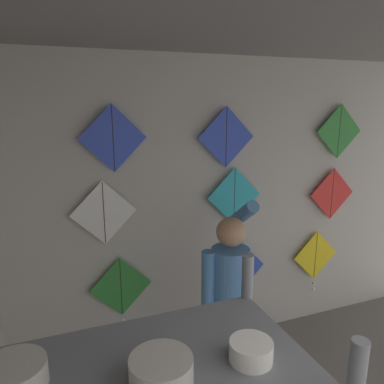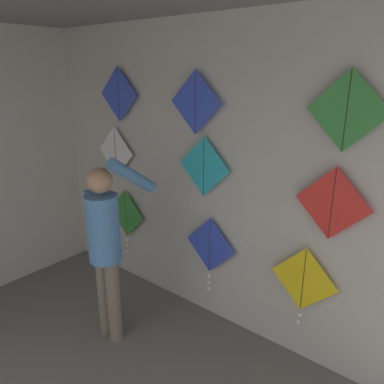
{
  "view_description": "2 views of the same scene",
  "coord_description": "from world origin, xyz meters",
  "px_view_note": "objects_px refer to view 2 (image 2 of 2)",
  "views": [
    {
      "loc": [
        -1.57,
        0.69,
        2.41
      ],
      "look_at": [
        -0.49,
        3.5,
        1.67
      ],
      "focal_mm": 35.0,
      "sensor_mm": 36.0,
      "label": 1
    },
    {
      "loc": [
        2.01,
        1.16,
        2.37
      ],
      "look_at": [
        0.09,
        3.5,
        1.37
      ],
      "focal_mm": 35.0,
      "sensor_mm": 36.0,
      "label": 2
    }
  ],
  "objects_px": {
    "kite_0": "(126,217)",
    "kite_5": "(332,204)",
    "kite_7": "(195,103)",
    "kite_1": "(210,249)",
    "shopkeeper": "(106,240)",
    "kite_4": "(204,167)",
    "kite_3": "(116,152)",
    "kite_2": "(303,282)",
    "kite_8": "(347,111)",
    "kite_6": "(119,94)"
  },
  "relations": [
    {
      "from": "kite_5",
      "to": "kite_7",
      "type": "height_order",
      "value": "kite_7"
    },
    {
      "from": "kite_0",
      "to": "kite_2",
      "type": "bearing_deg",
      "value": 0.01
    },
    {
      "from": "kite_1",
      "to": "kite_2",
      "type": "bearing_deg",
      "value": 0.02
    },
    {
      "from": "kite_4",
      "to": "kite_6",
      "type": "relative_size",
      "value": 1.0
    },
    {
      "from": "kite_3",
      "to": "kite_1",
      "type": "bearing_deg",
      "value": -0.04
    },
    {
      "from": "kite_1",
      "to": "kite_0",
      "type": "bearing_deg",
      "value": 180.0
    },
    {
      "from": "shopkeeper",
      "to": "kite_0",
      "type": "distance_m",
      "value": 1.06
    },
    {
      "from": "kite_4",
      "to": "kite_7",
      "type": "relative_size",
      "value": 1.0
    },
    {
      "from": "kite_5",
      "to": "kite_2",
      "type": "bearing_deg",
      "value": -179.74
    },
    {
      "from": "kite_8",
      "to": "kite_2",
      "type": "bearing_deg",
      "value": -179.77
    },
    {
      "from": "kite_5",
      "to": "kite_7",
      "type": "bearing_deg",
      "value": 180.0
    },
    {
      "from": "kite_4",
      "to": "kite_6",
      "type": "height_order",
      "value": "kite_6"
    },
    {
      "from": "kite_6",
      "to": "kite_7",
      "type": "xyz_separation_m",
      "value": [
        1.01,
        0.0,
        -0.03
      ]
    },
    {
      "from": "kite_5",
      "to": "shopkeeper",
      "type": "bearing_deg",
      "value": -153.62
    },
    {
      "from": "kite_1",
      "to": "kite_5",
      "type": "xyz_separation_m",
      "value": [
        1.08,
        0.0,
        0.71
      ]
    },
    {
      "from": "kite_1",
      "to": "kite_5",
      "type": "bearing_deg",
      "value": 0.05
    },
    {
      "from": "kite_1",
      "to": "kite_7",
      "type": "bearing_deg",
      "value": 179.69
    },
    {
      "from": "kite_1",
      "to": "kite_3",
      "type": "xyz_separation_m",
      "value": [
        -1.3,
        0.0,
        0.76
      ]
    },
    {
      "from": "shopkeeper",
      "to": "kite_7",
      "type": "relative_size",
      "value": 3.1
    },
    {
      "from": "shopkeeper",
      "to": "kite_4",
      "type": "bearing_deg",
      "value": 64.03
    },
    {
      "from": "kite_2",
      "to": "shopkeeper",
      "type": "bearing_deg",
      "value": -151.34
    },
    {
      "from": "shopkeeper",
      "to": "kite_3",
      "type": "distance_m",
      "value": 1.23
    },
    {
      "from": "kite_1",
      "to": "kite_2",
      "type": "distance_m",
      "value": 0.93
    },
    {
      "from": "kite_1",
      "to": "kite_5",
      "type": "relative_size",
      "value": 1.38
    },
    {
      "from": "kite_7",
      "to": "kite_8",
      "type": "distance_m",
      "value": 1.28
    },
    {
      "from": "kite_2",
      "to": "kite_3",
      "type": "xyz_separation_m",
      "value": [
        -2.23,
        0.0,
        0.75
      ]
    },
    {
      "from": "kite_7",
      "to": "kite_1",
      "type": "bearing_deg",
      "value": -0.31
    },
    {
      "from": "shopkeeper",
      "to": "kite_2",
      "type": "relative_size",
      "value": 2.48
    },
    {
      "from": "shopkeeper",
      "to": "kite_7",
      "type": "xyz_separation_m",
      "value": [
        0.35,
        0.8,
        1.12
      ]
    },
    {
      "from": "kite_0",
      "to": "kite_2",
      "type": "height_order",
      "value": "kite_0"
    },
    {
      "from": "kite_6",
      "to": "kite_7",
      "type": "height_order",
      "value": "kite_6"
    },
    {
      "from": "kite_8",
      "to": "kite_3",
      "type": "bearing_deg",
      "value": 180.0
    },
    {
      "from": "kite_0",
      "to": "kite_4",
      "type": "bearing_deg",
      "value": 0.05
    },
    {
      "from": "kite_4",
      "to": "kite_7",
      "type": "xyz_separation_m",
      "value": [
        -0.1,
        0.0,
        0.56
      ]
    },
    {
      "from": "kite_3",
      "to": "kite_4",
      "type": "xyz_separation_m",
      "value": [
        1.22,
        0.0,
        0.03
      ]
    },
    {
      "from": "kite_0",
      "to": "kite_6",
      "type": "distance_m",
      "value": 1.35
    },
    {
      "from": "kite_1",
      "to": "kite_6",
      "type": "relative_size",
      "value": 1.38
    },
    {
      "from": "kite_3",
      "to": "kite_6",
      "type": "height_order",
      "value": "kite_6"
    },
    {
      "from": "kite_5",
      "to": "kite_8",
      "type": "xyz_separation_m",
      "value": [
        0.02,
        0.0,
        0.65
      ]
    },
    {
      "from": "kite_2",
      "to": "kite_8",
      "type": "bearing_deg",
      "value": 0.23
    },
    {
      "from": "kite_5",
      "to": "kite_8",
      "type": "height_order",
      "value": "kite_8"
    },
    {
      "from": "kite_4",
      "to": "kite_5",
      "type": "xyz_separation_m",
      "value": [
        1.16,
        0.0,
        -0.08
      ]
    },
    {
      "from": "kite_0",
      "to": "kite_1",
      "type": "xyz_separation_m",
      "value": [
        1.19,
        0.0,
        -0.02
      ]
    },
    {
      "from": "kite_8",
      "to": "kite_7",
      "type": "bearing_deg",
      "value": 180.0
    },
    {
      "from": "kite_4",
      "to": "kite_0",
      "type": "bearing_deg",
      "value": -179.95
    },
    {
      "from": "kite_1",
      "to": "kite_2",
      "type": "height_order",
      "value": "kite_1"
    },
    {
      "from": "kite_3",
      "to": "kite_5",
      "type": "distance_m",
      "value": 2.38
    },
    {
      "from": "kite_4",
      "to": "kite_8",
      "type": "height_order",
      "value": "kite_8"
    },
    {
      "from": "shopkeeper",
      "to": "kite_4",
      "type": "xyz_separation_m",
      "value": [
        0.44,
        0.8,
        0.56
      ]
    },
    {
      "from": "kite_0",
      "to": "kite_5",
      "type": "relative_size",
      "value": 1.38
    }
  ]
}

